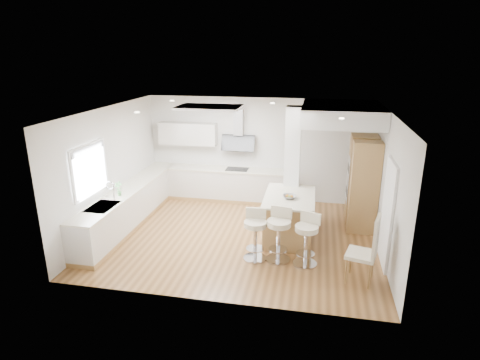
% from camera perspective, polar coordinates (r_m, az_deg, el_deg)
% --- Properties ---
extents(ground, '(6.00, 6.00, 0.00)m').
position_cam_1_polar(ground, '(9.08, -0.06, -7.97)').
color(ground, olive).
rests_on(ground, ground).
extents(ceiling, '(6.00, 5.00, 0.02)m').
position_cam_1_polar(ceiling, '(9.08, -0.06, -7.97)').
color(ceiling, white).
rests_on(ceiling, ground).
extents(wall_back, '(6.00, 0.04, 2.80)m').
position_cam_1_polar(wall_back, '(10.94, 2.47, 4.34)').
color(wall_back, beige).
rests_on(wall_back, ground).
extents(wall_left, '(0.04, 5.00, 2.80)m').
position_cam_1_polar(wall_left, '(9.58, -17.96, 1.50)').
color(wall_left, beige).
rests_on(wall_left, ground).
extents(wall_right, '(0.04, 5.00, 2.80)m').
position_cam_1_polar(wall_right, '(8.54, 20.11, -0.70)').
color(wall_right, beige).
rests_on(wall_right, ground).
extents(skylight, '(4.10, 2.10, 0.06)m').
position_cam_1_polar(skylight, '(9.02, -4.34, 10.26)').
color(skylight, white).
rests_on(skylight, ground).
extents(window_left, '(0.06, 1.28, 1.07)m').
position_cam_1_polar(window_left, '(8.74, -20.67, 1.68)').
color(window_left, white).
rests_on(window_left, ground).
extents(doorway_right, '(0.05, 1.00, 2.10)m').
position_cam_1_polar(doorway_right, '(8.11, 20.22, -4.69)').
color(doorway_right, '#433E35').
rests_on(doorway_right, ground).
extents(counter_left, '(0.63, 4.50, 1.35)m').
position_cam_1_polar(counter_left, '(9.93, -15.30, -3.43)').
color(counter_left, '#A87F48').
rests_on(counter_left, ground).
extents(counter_back, '(3.62, 0.63, 2.50)m').
position_cam_1_polar(counter_back, '(11.04, -2.49, 0.66)').
color(counter_back, '#A87F48').
rests_on(counter_back, ground).
extents(pillar, '(0.35, 0.35, 2.80)m').
position_cam_1_polar(pillar, '(9.34, 7.40, 1.83)').
color(pillar, white).
rests_on(pillar, ground).
extents(soffit, '(1.78, 2.20, 0.40)m').
position_cam_1_polar(soffit, '(9.53, 14.28, 9.14)').
color(soffit, white).
rests_on(soffit, ground).
extents(oven_column, '(0.63, 1.21, 2.10)m').
position_cam_1_polar(oven_column, '(9.75, 17.01, -0.28)').
color(oven_column, '#A87F48').
rests_on(oven_column, ground).
extents(peninsula, '(1.09, 1.63, 1.06)m').
position_cam_1_polar(peninsula, '(8.89, 6.98, -5.18)').
color(peninsula, '#A87F48').
rests_on(peninsula, ground).
extents(bar_stool_a, '(0.51, 0.51, 1.03)m').
position_cam_1_polar(bar_stool_a, '(7.92, 2.19, -7.40)').
color(bar_stool_a, silver).
rests_on(bar_stool_a, ground).
extents(bar_stool_b, '(0.56, 0.56, 1.08)m').
position_cam_1_polar(bar_stool_b, '(7.90, 5.56, -7.33)').
color(bar_stool_b, silver).
rests_on(bar_stool_b, ground).
extents(bar_stool_c, '(0.60, 0.60, 1.04)m').
position_cam_1_polar(bar_stool_c, '(7.82, 9.46, -7.96)').
color(bar_stool_c, silver).
rests_on(bar_stool_c, ground).
extents(dining_chair, '(0.61, 0.61, 1.28)m').
position_cam_1_polar(dining_chair, '(7.45, 17.80, -9.13)').
color(dining_chair, beige).
rests_on(dining_chair, ground).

